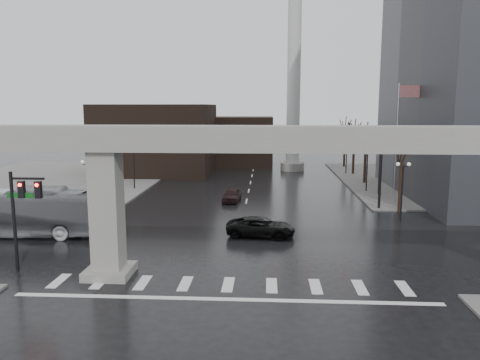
{
  "coord_description": "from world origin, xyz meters",
  "views": [
    {
      "loc": [
        2.07,
        -25.54,
        9.75
      ],
      "look_at": [
        0.16,
        7.62,
        4.5
      ],
      "focal_mm": 35.0,
      "sensor_mm": 36.0,
      "label": 1
    }
  ],
  "objects_px": {
    "pickup_truck": "(261,227)",
    "far_car": "(232,195)",
    "signal_mast_arm": "(341,148)",
    "city_bus": "(22,212)"
  },
  "relations": [
    {
      "from": "pickup_truck",
      "to": "far_car",
      "type": "relative_size",
      "value": 1.29
    },
    {
      "from": "pickup_truck",
      "to": "city_bus",
      "type": "height_order",
      "value": "city_bus"
    },
    {
      "from": "signal_mast_arm",
      "to": "city_bus",
      "type": "bearing_deg",
      "value": -157.08
    },
    {
      "from": "city_bus",
      "to": "far_car",
      "type": "bearing_deg",
      "value": -48.64
    },
    {
      "from": "city_bus",
      "to": "pickup_truck",
      "type": "bearing_deg",
      "value": -88.67
    },
    {
      "from": "pickup_truck",
      "to": "far_car",
      "type": "height_order",
      "value": "pickup_truck"
    },
    {
      "from": "city_bus",
      "to": "far_car",
      "type": "distance_m",
      "value": 20.3
    },
    {
      "from": "city_bus",
      "to": "far_car",
      "type": "xyz_separation_m",
      "value": [
        14.93,
        13.71,
        -1.15
      ]
    },
    {
      "from": "pickup_truck",
      "to": "city_bus",
      "type": "relative_size",
      "value": 0.39
    },
    {
      "from": "signal_mast_arm",
      "to": "pickup_truck",
      "type": "xyz_separation_m",
      "value": [
        -7.33,
        -9.95,
        -5.11
      ]
    }
  ]
}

